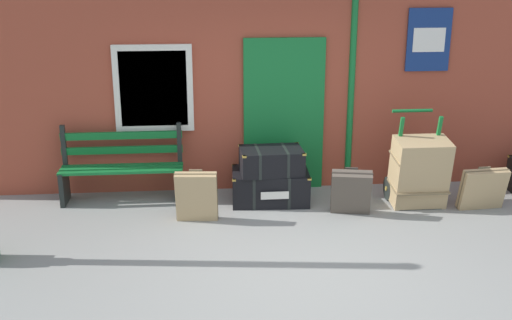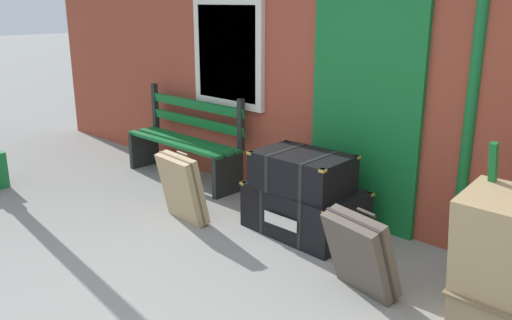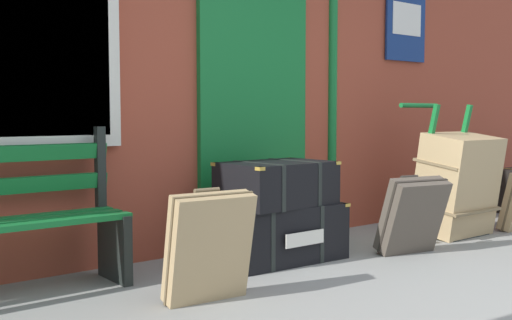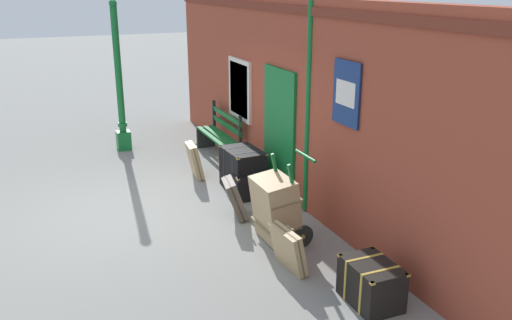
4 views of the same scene
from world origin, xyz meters
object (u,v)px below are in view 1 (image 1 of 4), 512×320
(steamer_trunk_middle, at_px, (271,161))
(suitcase_brown, at_px, (483,189))
(suitcase_tan, at_px, (197,197))
(platform_bench, at_px, (122,168))
(large_brown_trunk, at_px, (419,172))
(suitcase_cream, at_px, (351,192))
(porters_trolley, at_px, (414,181))
(steamer_trunk_base, at_px, (270,186))

(steamer_trunk_middle, height_order, suitcase_brown, steamer_trunk_middle)
(steamer_trunk_middle, relative_size, suitcase_tan, 1.24)
(suitcase_tan, bearing_deg, platform_bench, 139.33)
(large_brown_trunk, relative_size, suitcase_cream, 1.50)
(large_brown_trunk, height_order, suitcase_cream, large_brown_trunk)
(large_brown_trunk, bearing_deg, steamer_trunk_middle, 171.63)
(large_brown_trunk, bearing_deg, suitcase_cream, -166.10)
(porters_trolley, relative_size, suitcase_cream, 1.93)
(steamer_trunk_middle, xyz_separation_m, suitcase_cream, (0.95, -0.51, -0.27))
(porters_trolley, height_order, large_brown_trunk, porters_trolley)
(steamer_trunk_base, distance_m, steamer_trunk_middle, 0.37)
(platform_bench, xyz_separation_m, porters_trolley, (3.85, -0.40, -0.17))
(suitcase_tan, bearing_deg, porters_trolley, 8.84)
(large_brown_trunk, relative_size, suitcase_tan, 1.39)
(suitcase_cream, bearing_deg, suitcase_brown, 1.11)
(platform_bench, distance_m, steamer_trunk_middle, 1.98)
(platform_bench, relative_size, suitcase_brown, 2.61)
(large_brown_trunk, distance_m, suitcase_brown, 0.83)
(steamer_trunk_middle, relative_size, large_brown_trunk, 0.89)
(steamer_trunk_base, bearing_deg, steamer_trunk_middle, -83.09)
(suitcase_tan, bearing_deg, steamer_trunk_middle, 29.33)
(large_brown_trunk, distance_m, suitcase_cream, 0.98)
(steamer_trunk_base, height_order, suitcase_cream, suitcase_cream)
(platform_bench, xyz_separation_m, suitcase_tan, (0.98, -0.84, -0.12))
(porters_trolley, bearing_deg, suitcase_brown, -25.71)
(steamer_trunk_base, height_order, large_brown_trunk, large_brown_trunk)
(platform_bench, height_order, steamer_trunk_base, platform_bench)
(steamer_trunk_base, distance_m, suitcase_brown, 2.73)
(platform_bench, xyz_separation_m, steamer_trunk_base, (1.95, -0.24, -0.23))
(platform_bench, xyz_separation_m, suitcase_cream, (2.90, -0.80, -0.14))
(large_brown_trunk, bearing_deg, steamer_trunk_base, 170.09)
(large_brown_trunk, distance_m, suitcase_tan, 2.88)
(platform_bench, height_order, suitcase_tan, platform_bench)
(platform_bench, relative_size, suitcase_cream, 2.58)
(steamer_trunk_base, xyz_separation_m, suitcase_tan, (-0.97, -0.60, 0.11))
(platform_bench, relative_size, steamer_trunk_middle, 1.93)
(platform_bench, bearing_deg, porters_trolley, -5.88)
(platform_bench, height_order, suitcase_brown, platform_bench)
(suitcase_cream, bearing_deg, steamer_trunk_base, 149.37)
(steamer_trunk_base, bearing_deg, suitcase_brown, -11.23)
(suitcase_tan, relative_size, suitcase_cream, 1.08)
(steamer_trunk_middle, xyz_separation_m, porters_trolley, (1.89, -0.10, -0.31))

